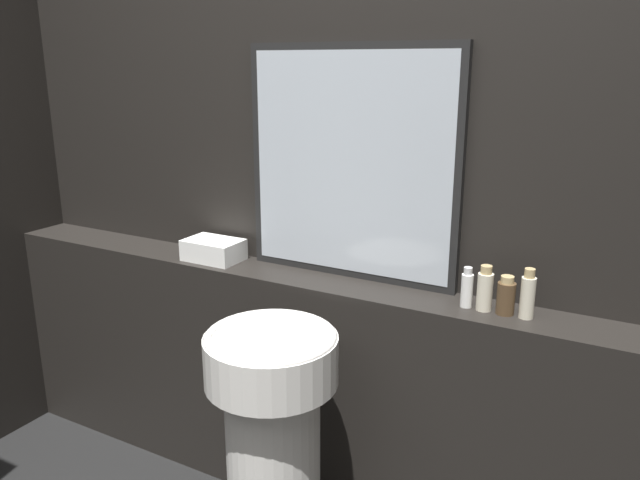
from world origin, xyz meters
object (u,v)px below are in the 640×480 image
at_px(mirror, 351,165).
at_px(body_wash_bottle, 528,295).
at_px(pedestal_sink, 273,445).
at_px(towel_stack, 214,250).
at_px(conditioner_bottle, 485,290).
at_px(lotion_bottle, 506,297).
at_px(shampoo_bottle, 467,289).

height_order(mirror, body_wash_bottle, mirror).
xyz_separation_m(pedestal_sink, towel_stack, (-0.52, 0.40, 0.44)).
distance_m(mirror, towel_stack, 0.65).
relative_size(pedestal_sink, conditioner_bottle, 6.08).
distance_m(towel_stack, conditioner_bottle, 1.03).
bearing_deg(conditioner_bottle, mirror, 170.42).
relative_size(pedestal_sink, towel_stack, 4.01).
height_order(lotion_bottle, body_wash_bottle, body_wash_bottle).
height_order(shampoo_bottle, lotion_bottle, shampoo_bottle).
bearing_deg(mirror, pedestal_sink, -91.57).
bearing_deg(mirror, shampoo_bottle, -10.74).
xyz_separation_m(pedestal_sink, lotion_bottle, (0.58, 0.40, 0.46)).
relative_size(shampoo_bottle, conditioner_bottle, 0.90).
distance_m(mirror, shampoo_bottle, 0.56).
distance_m(pedestal_sink, towel_stack, 0.79).
bearing_deg(pedestal_sink, lotion_bottle, 34.85).
bearing_deg(conditioner_bottle, towel_stack, 180.00).
bearing_deg(body_wash_bottle, mirror, 172.31).
xyz_separation_m(towel_stack, body_wash_bottle, (1.16, -0.00, 0.03)).
relative_size(shampoo_bottle, lotion_bottle, 1.07).
distance_m(conditioner_bottle, lotion_bottle, 0.06).
height_order(pedestal_sink, lotion_bottle, lotion_bottle).
height_order(pedestal_sink, conditioner_bottle, conditioner_bottle).
distance_m(mirror, body_wash_bottle, 0.71).
height_order(towel_stack, conditioner_bottle, conditioner_bottle).
bearing_deg(pedestal_sink, mirror, 88.43).
distance_m(towel_stack, body_wash_bottle, 1.16).
bearing_deg(lotion_bottle, shampoo_bottle, 180.00).
distance_m(pedestal_sink, lotion_bottle, 0.84).
height_order(mirror, conditioner_bottle, mirror).
xyz_separation_m(shampoo_bottle, conditioner_bottle, (0.05, 0.00, 0.01)).
xyz_separation_m(towel_stack, shampoo_bottle, (0.98, 0.00, 0.02)).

